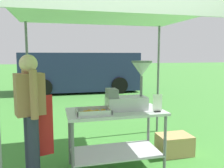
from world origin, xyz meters
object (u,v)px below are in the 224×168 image
at_px(donut_cart, 115,126).
at_px(donut_fryer, 130,91).
at_px(supply_crate, 174,144).
at_px(van_navy, 81,72).
at_px(stall_canopy, 114,14).
at_px(vendor, 31,111).
at_px(menu_sign, 157,104).
at_px(donut_tray, 94,112).

xyz_separation_m(donut_cart, donut_fryer, (0.22, 0.02, 0.49)).
height_order(supply_crate, van_navy, van_navy).
xyz_separation_m(stall_canopy, vendor, (-1.11, -0.12, -1.25)).
height_order(menu_sign, van_navy, van_navy).
relative_size(stall_canopy, van_navy, 0.55).
relative_size(stall_canopy, donut_fryer, 4.02).
bearing_deg(van_navy, menu_sign, -88.50).
bearing_deg(donut_fryer, van_navy, 89.17).
relative_size(donut_tray, menu_sign, 1.82).
relative_size(stall_canopy, donut_cart, 2.05).
xyz_separation_m(donut_cart, vendor, (-1.11, -0.03, 0.29)).
distance_m(stall_canopy, supply_crate, 2.26).
distance_m(stall_canopy, van_navy, 7.26).
distance_m(stall_canopy, vendor, 1.67).
relative_size(donut_cart, donut_fryer, 1.96).
xyz_separation_m(supply_crate, van_navy, (-0.73, 7.00, 0.72)).
bearing_deg(menu_sign, stall_canopy, 148.60).
relative_size(donut_tray, donut_fryer, 0.64).
bearing_deg(van_navy, donut_fryer, -90.83).
distance_m(donut_cart, van_navy, 7.25).
height_order(donut_cart, donut_tray, donut_tray).
height_order(donut_tray, vendor, vendor).
height_order(menu_sign, vendor, vendor).
height_order(menu_sign, supply_crate, menu_sign).
xyz_separation_m(donut_tray, menu_sign, (0.85, -0.10, 0.08)).
bearing_deg(donut_tray, donut_cart, 20.94).
relative_size(donut_fryer, menu_sign, 2.83).
distance_m(menu_sign, supply_crate, 1.05).
distance_m(vendor, supply_crate, 2.30).
bearing_deg(donut_cart, van_navy, 87.41).
bearing_deg(menu_sign, donut_fryer, 140.89).
distance_m(supply_crate, van_navy, 7.07).
relative_size(stall_canopy, donut_tray, 6.24).
bearing_deg(menu_sign, vendor, 173.21).
relative_size(donut_tray, vendor, 0.27).
height_order(donut_cart, supply_crate, donut_cart).
bearing_deg(stall_canopy, donut_tray, -145.70).
bearing_deg(donut_cart, supply_crate, 12.55).
xyz_separation_m(menu_sign, van_navy, (-0.20, 7.45, -0.07)).
bearing_deg(donut_cart, donut_tray, -159.06).
bearing_deg(menu_sign, donut_tray, 173.51).
bearing_deg(supply_crate, stall_canopy, -172.60).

